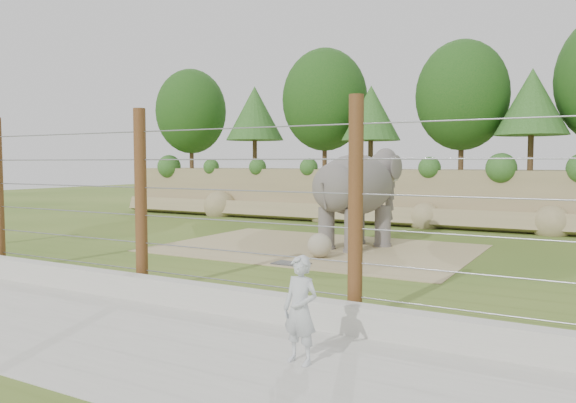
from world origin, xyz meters
The scene contains 10 objects.
ground centered at (0.00, 0.00, 0.00)m, with size 90.00×90.00×0.00m, color #405F1E.
back_embankment centered at (0.59, 12.68, 3.97)m, with size 30.00×5.52×8.77m.
dirt_patch centered at (0.50, 3.00, 0.01)m, with size 10.00×7.00×0.02m, color tan.
drain_grate centered at (1.23, 0.00, 0.04)m, with size 1.00×0.60×0.03m, color #262628.
elephant centered at (1.59, 3.70, 1.62)m, with size 1.72×4.01×3.25m, color #68605C, non-canonical shape.
stone_ball centered at (1.44, 1.35, 0.38)m, with size 0.73×0.73×0.73m, color gray.
retaining_wall centered at (0.00, -5.00, 0.25)m, with size 26.00×0.35×0.50m, color beige.
walkway centered at (0.00, -7.00, 0.01)m, with size 26.00×4.00×0.01m, color beige.
barrier_fence centered at (0.00, -4.50, 2.00)m, with size 20.26×0.26×4.00m.
zookeeper centered at (5.07, -6.65, 0.78)m, with size 0.56×0.37×1.53m, color silver.
Camera 1 is at (8.72, -13.49, 2.84)m, focal length 35.00 mm.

